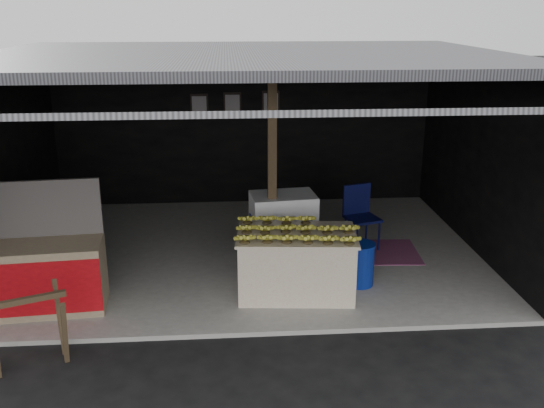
{
  "coord_description": "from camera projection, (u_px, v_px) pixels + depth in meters",
  "views": [
    {
      "loc": [
        -0.3,
        -6.14,
        3.62
      ],
      "look_at": [
        0.27,
        1.55,
        1.1
      ],
      "focal_mm": 40.0,
      "sensor_mm": 36.0,
      "label": 1
    }
  ],
  "objects": [
    {
      "name": "ground",
      "position": [
        259.0,
        337.0,
        6.97
      ],
      "size": [
        80.0,
        80.0,
        0.0
      ],
      "primitive_type": "plane",
      "color": "black",
      "rests_on": "ground"
    },
    {
      "name": "concrete_slab",
      "position": [
        250.0,
        251.0,
        9.33
      ],
      "size": [
        7.0,
        5.0,
        0.06
      ],
      "primitive_type": "cube",
      "color": "gray",
      "rests_on": "ground"
    },
    {
      "name": "shophouse",
      "position": [
        248.0,
        114.0,
        8.99
      ],
      "size": [
        7.4,
        7.29,
        3.02
      ],
      "color": "black",
      "rests_on": "ground"
    },
    {
      "name": "banana_table",
      "position": [
        296.0,
        263.0,
        7.78
      ],
      "size": [
        1.58,
        1.06,
        0.83
      ],
      "rotation": [
        0.0,
        0.0,
        -0.09
      ],
      "color": "white",
      "rests_on": "concrete_slab"
    },
    {
      "name": "banana_pile",
      "position": [
        297.0,
        227.0,
        7.63
      ],
      "size": [
        1.46,
        0.95,
        0.16
      ],
      "primitive_type": null,
      "rotation": [
        0.0,
        0.0,
        -0.09
      ],
      "color": "gold",
      "rests_on": "banana_table"
    },
    {
      "name": "white_crate",
      "position": [
        283.0,
        228.0,
        8.77
      ],
      "size": [
        0.97,
        0.71,
        1.01
      ],
      "rotation": [
        0.0,
        0.0,
        0.11
      ],
      "color": "white",
      "rests_on": "concrete_slab"
    },
    {
      "name": "neighbor_stall",
      "position": [
        40.0,
        273.0,
        7.36
      ],
      "size": [
        1.57,
        0.81,
        1.57
      ],
      "rotation": [
        0.0,
        0.0,
        0.08
      ],
      "color": "#998466",
      "rests_on": "concrete_slab"
    },
    {
      "name": "sawhorse",
      "position": [
        28.0,
        324.0,
        6.23
      ],
      "size": [
        0.93,
        0.92,
        0.81
      ],
      "rotation": [
        0.0,
        0.0,
        0.38
      ],
      "color": "#4C3C26",
      "rests_on": "ground"
    },
    {
      "name": "water_barrel",
      "position": [
        360.0,
        265.0,
        8.07
      ],
      "size": [
        0.38,
        0.38,
        0.56
      ],
      "primitive_type": "cylinder",
      "color": "navy",
      "rests_on": "concrete_slab"
    },
    {
      "name": "plastic_chair",
      "position": [
        360.0,
        211.0,
        9.29
      ],
      "size": [
        0.57,
        0.57,
        0.97
      ],
      "rotation": [
        0.0,
        0.0,
        0.3
      ],
      "color": "#0A0E3C",
      "rests_on": "concrete_slab"
    },
    {
      "name": "magenta_rug",
      "position": [
        368.0,
        252.0,
        9.21
      ],
      "size": [
        1.56,
        1.1,
        0.01
      ],
      "primitive_type": "cube",
      "rotation": [
        0.0,
        0.0,
        -0.07
      ],
      "color": "#741955",
      "rests_on": "concrete_slab"
    },
    {
      "name": "picture_frames",
      "position": [
        234.0,
        104.0,
        11.0
      ],
      "size": [
        1.62,
        0.04,
        0.46
      ],
      "color": "black",
      "rests_on": "shophouse"
    }
  ]
}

